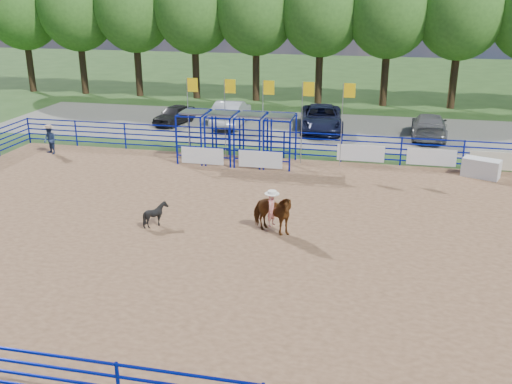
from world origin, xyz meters
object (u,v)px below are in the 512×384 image
spectator_cowboy (50,140)px  car_b (231,113)px  horse_and_rider (272,211)px  car_a (174,115)px  car_d (429,126)px  car_c (321,118)px  calf (156,214)px  announcer_table (481,168)px

spectator_cowboy → car_b: (7.83, 8.78, 0.02)m
horse_and_rider → spectator_cowboy: size_ratio=1.45×
car_a → car_d: 16.26m
car_b → car_c: (5.94, -0.21, -0.04)m
horse_and_rider → car_c: bearing=89.9°
calf → car_b: (-1.51, 16.97, 0.34)m
spectator_cowboy → calf: bearing=-41.3°
announcer_table → car_d: 7.68m
announcer_table → car_c: size_ratio=0.30×
horse_and_rider → car_b: size_ratio=0.46×
car_a → car_b: size_ratio=0.73×
horse_and_rider → car_c: 16.47m
car_b → car_d: size_ratio=1.00×
car_b → car_c: 5.94m
announcer_table → spectator_cowboy: size_ratio=1.07×
car_a → car_c: size_ratio=0.64×
car_b → spectator_cowboy: bearing=46.6°
car_a → horse_and_rider: bearing=-45.9°
horse_and_rider → calf: horse_and_rider is taller
car_c → car_a: bearing=174.3°
horse_and_rider → calf: bearing=-176.3°
car_a → car_c: (9.72, 0.17, 0.17)m
car_b → car_c: car_b is taller
calf → horse_and_rider: bearing=-93.8°
calf → spectator_cowboy: (-9.34, 8.20, 0.33)m
car_b → car_a: bearing=4.2°
spectator_cowboy → car_a: (4.05, 8.39, -0.19)m
spectator_cowboy → car_d: bearing=21.8°
calf → car_d: bearing=-41.5°
announcer_table → horse_and_rider: (-8.50, -8.62, 0.40)m
announcer_table → car_b: (-14.41, 8.07, 0.36)m
car_a → car_c: bearing=14.3°
calf → car_a: bearing=10.1°
car_c → car_d: 6.55m
spectator_cowboy → car_d: 21.87m
calf → car_d: 19.67m
horse_and_rider → spectator_cowboy: 15.86m
car_c → car_d: car_c is taller
spectator_cowboy → car_a: bearing=64.2°
car_b → car_c: bearing=176.3°
horse_and_rider → car_d: size_ratio=0.46×
calf → car_b: size_ratio=0.19×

